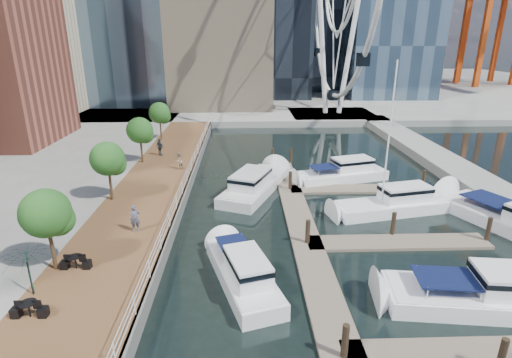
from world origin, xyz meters
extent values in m
plane|color=black|center=(0.00, 0.00, 0.00)|extent=(520.00, 520.00, 0.00)
cube|color=brown|center=(-9.00, 15.00, 0.50)|extent=(6.00, 60.00, 1.00)
cube|color=#595954|center=(-6.00, 15.00, 0.50)|extent=(0.25, 60.00, 1.00)
cube|color=gray|center=(0.00, 102.00, 0.50)|extent=(200.00, 114.00, 1.00)
cube|color=gray|center=(20.00, 20.00, 0.50)|extent=(4.00, 60.00, 1.00)
cube|color=gray|center=(14.00, 52.00, 0.50)|extent=(14.00, 12.00, 1.00)
cube|color=#6D6051|center=(3.00, 10.00, 0.10)|extent=(2.00, 32.00, 0.20)
cube|color=#6D6051|center=(9.00, -2.00, 0.10)|extent=(12.00, 2.00, 0.20)
cube|color=#6D6051|center=(9.00, 8.00, 0.10)|extent=(12.00, 2.00, 0.20)
cube|color=#6D6051|center=(9.00, 18.00, 0.10)|extent=(12.00, 2.00, 0.20)
cube|color=#BCAD8E|center=(-36.00, 50.00, 15.00)|extent=(14.00, 16.00, 28.00)
cylinder|color=white|center=(11.50, 52.00, 14.00)|extent=(0.80, 0.80, 26.00)
cylinder|color=white|center=(16.50, 52.00, 14.00)|extent=(0.80, 0.80, 26.00)
cylinder|color=#3F2B1C|center=(-11.40, 4.00, 2.20)|extent=(0.20, 0.20, 2.40)
sphere|color=#265B1E|center=(-11.40, 4.00, 4.30)|extent=(2.60, 2.60, 2.60)
cylinder|color=#3F2B1C|center=(-11.40, 14.00, 2.20)|extent=(0.20, 0.20, 2.40)
sphere|color=#265B1E|center=(-11.40, 14.00, 4.30)|extent=(2.60, 2.60, 2.60)
cylinder|color=#3F2B1C|center=(-11.40, 24.00, 2.20)|extent=(0.20, 0.20, 2.40)
sphere|color=#265B1E|center=(-11.40, 24.00, 4.30)|extent=(2.60, 2.60, 2.60)
cylinder|color=#3F2B1C|center=(-11.40, 34.00, 2.20)|extent=(0.20, 0.20, 2.40)
sphere|color=#265B1E|center=(-11.40, 34.00, 4.30)|extent=(2.60, 2.60, 2.60)
imported|color=#4A4E63|center=(-8.15, 8.41, 1.90)|extent=(0.75, 0.60, 1.79)
imported|color=gray|center=(-7.30, 21.56, 1.82)|extent=(0.97, 1.01, 1.63)
imported|color=#343B41|center=(-10.06, 26.51, 1.93)|extent=(1.14, 1.02, 1.86)
imported|color=#0D321F|center=(-11.48, 1.67, 2.23)|extent=(3.15, 3.20, 2.47)
camera|label=1|loc=(-1.12, -15.23, 12.78)|focal=28.00mm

